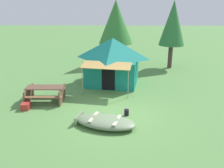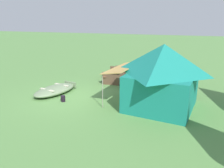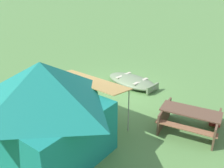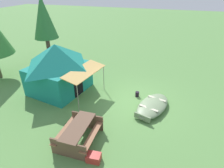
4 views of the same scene
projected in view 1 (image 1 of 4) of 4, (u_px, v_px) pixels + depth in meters
The scene contains 8 objects.
ground_plane at pixel (114, 114), 11.18m from camera, with size 80.00×80.00×0.00m, color #588A46.
beached_rowboat at pixel (105, 121), 10.12m from camera, with size 2.82×1.95×0.38m.
canvas_cabin_tent at pixel (113, 60), 14.90m from camera, with size 3.68×4.29×2.83m.
picnic_table at pixel (45, 92), 12.48m from camera, with size 1.92×1.47×0.79m.
cooler_box at pixel (26, 106), 11.71m from camera, with size 0.51×0.37×0.31m, color #B8312A.
fuel_can at pixel (127, 112), 11.05m from camera, with size 0.21×0.21×0.29m, color black.
pine_tree_back_left at pixel (116, 22), 18.90m from camera, with size 2.68×2.68×4.99m.
pine_tree_back_right at pixel (173, 24), 17.73m from camera, with size 1.89×1.89×4.98m.
Camera 1 is at (0.04, -10.09, 5.01)m, focal length 39.03 mm.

